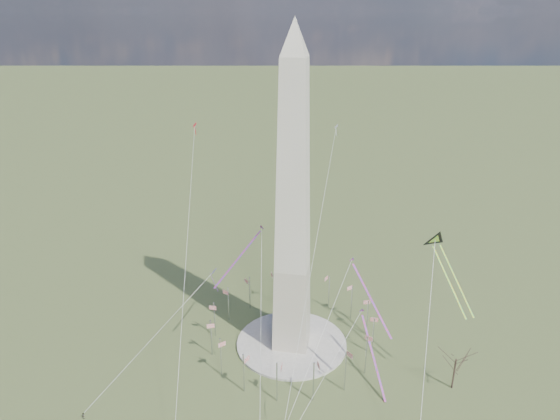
% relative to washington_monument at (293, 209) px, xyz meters
% --- Properties ---
extents(ground, '(2000.00, 2000.00, 0.00)m').
position_rel_washington_monument_xyz_m(ground, '(0.00, 0.00, -47.95)').
color(ground, '#46552A').
rests_on(ground, ground).
extents(plaza, '(36.00, 36.00, 0.80)m').
position_rel_washington_monument_xyz_m(plaza, '(0.00, 0.00, -47.55)').
color(plaza, beige).
rests_on(plaza, ground).
extents(washington_monument, '(15.56, 15.56, 100.00)m').
position_rel_washington_monument_xyz_m(washington_monument, '(0.00, 0.00, 0.00)').
color(washington_monument, '#B2A595').
rests_on(washington_monument, plaza).
extents(flagpole_ring, '(54.40, 54.40, 13.00)m').
position_rel_washington_monument_xyz_m(flagpole_ring, '(-0.00, -0.00, -40.68)').
color(flagpole_ring, silver).
rests_on(flagpole_ring, ground).
extents(tree_near, '(8.67, 8.67, 15.18)m').
position_rel_washington_monument_xyz_m(tree_near, '(49.11, -11.80, -37.13)').
color(tree_near, '#4A352C').
rests_on(tree_near, ground).
extents(person_west, '(1.08, 1.01, 1.78)m').
position_rel_washington_monument_xyz_m(person_west, '(-49.96, -41.70, -47.06)').
color(person_west, gray).
rests_on(person_west, ground).
extents(kite_delta_black, '(14.47, 21.58, 18.02)m').
position_rel_washington_monument_xyz_m(kite_delta_black, '(42.05, 2.10, -8.82)').
color(kite_delta_black, black).
rests_on(kite_delta_black, ground).
extents(kite_diamond_purple, '(2.01, 3.07, 9.32)m').
position_rel_washington_monument_xyz_m(kite_diamond_purple, '(-26.85, 4.01, -26.76)').
color(kite_diamond_purple, navy).
rests_on(kite_diamond_purple, ground).
extents(kite_streamer_left, '(13.16, 18.17, 14.59)m').
position_rel_washington_monument_xyz_m(kite_streamer_left, '(22.26, -10.81, -17.61)').
color(kite_streamer_left, red).
rests_on(kite_streamer_left, ground).
extents(kite_streamer_mid, '(11.99, 17.74, 13.94)m').
position_rel_washington_monument_xyz_m(kite_streamer_mid, '(-13.84, -3.55, -12.63)').
color(kite_streamer_mid, red).
rests_on(kite_streamer_mid, ground).
extents(kite_streamer_right, '(9.59, 22.62, 16.24)m').
position_rel_washington_monument_xyz_m(kite_streamer_right, '(24.69, -7.07, -38.03)').
color(kite_streamer_right, red).
rests_on(kite_streamer_right, ground).
extents(kite_small_red, '(1.77, 1.57, 4.74)m').
position_rel_washington_monument_xyz_m(kite_small_red, '(-42.69, 38.64, 14.62)').
color(kite_small_red, red).
rests_on(kite_small_red, ground).
extents(kite_small_white, '(1.23, 1.71, 4.32)m').
position_rel_washington_monument_xyz_m(kite_small_white, '(8.32, 50.46, 13.49)').
color(kite_small_white, white).
rests_on(kite_small_white, ground).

